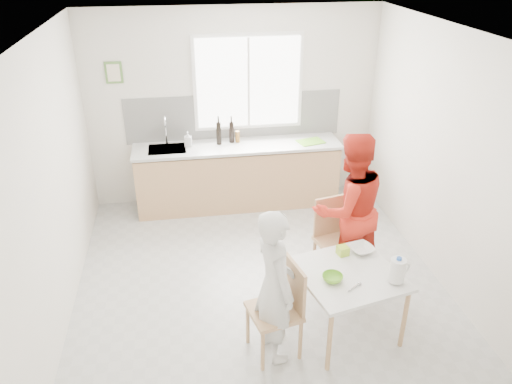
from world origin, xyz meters
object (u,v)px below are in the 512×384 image
(dining_table, at_px, (348,279))
(bowl_white, at_px, (362,249))
(person_white, at_px, (275,286))
(bowl_green, at_px, (332,278))
(person_red, at_px, (349,209))
(wine_bottle_b, at_px, (232,132))
(chair_far, at_px, (336,236))
(chair_left, at_px, (281,305))
(milk_jug, at_px, (398,270))
(wine_bottle_a, at_px, (219,133))

(dining_table, distance_m, bowl_white, 0.40)
(person_white, bearing_deg, bowl_green, -95.21)
(person_red, bearing_deg, bowl_white, 73.90)
(person_red, xyz_separation_m, wine_bottle_b, (-1.02, 2.00, 0.21))
(chair_far, bearing_deg, chair_left, -141.39)
(milk_jug, bearing_deg, wine_bottle_b, 97.67)
(chair_far, distance_m, wine_bottle_a, 2.29)
(dining_table, bearing_deg, person_white, -167.41)
(chair_left, height_order, wine_bottle_b, wine_bottle_b)
(wine_bottle_b, bearing_deg, bowl_green, -79.11)
(chair_left, height_order, bowl_white, chair_left)
(milk_jug, bearing_deg, person_white, 165.32)
(dining_table, xyz_separation_m, chair_far, (0.16, 0.88, -0.09))
(chair_left, distance_m, milk_jug, 1.09)
(dining_table, distance_m, milk_jug, 0.47)
(bowl_white, bearing_deg, dining_table, -127.61)
(chair_left, bearing_deg, dining_table, 90.00)
(chair_far, bearing_deg, wine_bottle_b, 102.24)
(person_red, xyz_separation_m, bowl_green, (-0.46, -0.95, -0.15))
(person_white, xyz_separation_m, person_red, (1.00, 1.02, 0.12))
(dining_table, height_order, wine_bottle_a, wine_bottle_a)
(wine_bottle_a, bearing_deg, dining_table, -71.70)
(milk_jug, bearing_deg, wine_bottle_a, 100.85)
(chair_far, relative_size, wine_bottle_a, 2.98)
(chair_left, xyz_separation_m, chair_far, (0.83, 1.03, 0.01))
(person_red, bearing_deg, wine_bottle_b, -75.50)
(person_red, bearing_deg, chair_far, -25.84)
(person_white, bearing_deg, bowl_white, -76.59)
(chair_left, relative_size, bowl_white, 4.02)
(wine_bottle_b, bearing_deg, dining_table, -75.25)
(dining_table, xyz_separation_m, milk_jug, (0.38, -0.20, 0.20))
(wine_bottle_b, bearing_deg, milk_jug, -69.74)
(bowl_green, height_order, wine_bottle_a, wine_bottle_a)
(chair_far, relative_size, milk_jug, 3.86)
(chair_far, relative_size, bowl_white, 4.13)
(bowl_green, bearing_deg, bowl_white, 43.55)
(person_white, xyz_separation_m, wine_bottle_b, (-0.02, 3.02, 0.32))
(chair_far, distance_m, person_red, 0.36)
(dining_table, bearing_deg, person_red, 72.33)
(chair_far, bearing_deg, wine_bottle_a, 106.88)
(milk_jug, xyz_separation_m, wine_bottle_b, (-1.13, 3.06, 0.25))
(dining_table, height_order, chair_far, chair_far)
(dining_table, bearing_deg, milk_jug, -28.36)
(chair_far, xyz_separation_m, wine_bottle_b, (-0.91, 1.97, 0.55))
(milk_jug, bearing_deg, person_red, 83.11)
(dining_table, bearing_deg, bowl_white, 52.39)
(person_white, distance_m, milk_jug, 1.11)
(bowl_green, height_order, wine_bottle_b, wine_bottle_b)
(chair_far, height_order, person_white, person_white)
(chair_left, distance_m, bowl_green, 0.52)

